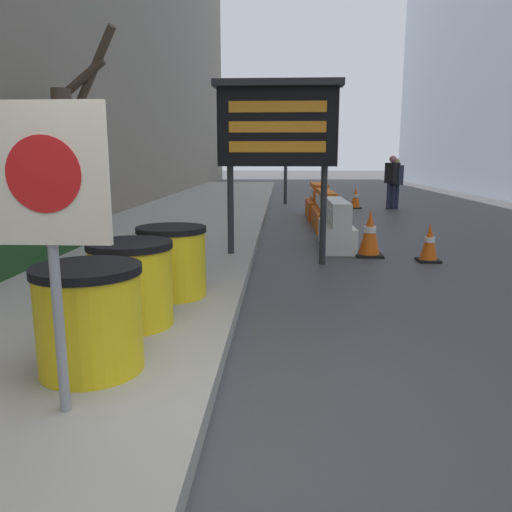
{
  "coord_description": "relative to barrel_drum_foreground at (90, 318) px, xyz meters",
  "views": [
    {
      "loc": [
        0.45,
        -2.68,
        1.66
      ],
      "look_at": [
        0.1,
        4.03,
        0.32
      ],
      "focal_mm": 35.0,
      "sensor_mm": 36.0,
      "label": 1
    }
  ],
  "objects": [
    {
      "name": "barrel_drum_foreground",
      "position": [
        0.0,
        0.0,
        0.0
      ],
      "size": [
        0.76,
        0.76,
        0.77
      ],
      "color": "yellow",
      "rests_on": "sidewalk_left"
    },
    {
      "name": "pedestrian_passerby",
      "position": [
        4.99,
        13.08,
        0.41
      ],
      "size": [
        0.47,
        0.48,
        1.61
      ],
      "rotation": [
        0.0,
        0.0,
        2.31
      ],
      "color": "#23283D",
      "rests_on": "ground_plane"
    },
    {
      "name": "barrel_drum_middle",
      "position": [
        0.0,
        0.98,
        0.0
      ],
      "size": [
        0.76,
        0.76,
        0.77
      ],
      "color": "yellow",
      "rests_on": "sidewalk_left"
    },
    {
      "name": "pedestrian_worker",
      "position": [
        4.88,
        13.06,
        0.46
      ],
      "size": [
        0.43,
        0.52,
        1.7
      ],
      "rotation": [
        0.0,
        0.0,
        5.16
      ],
      "color": "#23283D",
      "rests_on": "ground_plane"
    },
    {
      "name": "traffic_light_near_curb",
      "position": [
        1.47,
        14.74,
        2.23
      ],
      "size": [
        0.28,
        0.44,
        3.82
      ],
      "color": "#2D2D30",
      "rests_on": "ground_plane"
    },
    {
      "name": "traffic_cone_mid",
      "position": [
        3.72,
        4.71,
        -0.24
      ],
      "size": [
        0.35,
        0.35,
        0.62
      ],
      "color": "black",
      "rests_on": "ground_plane"
    },
    {
      "name": "barrel_drum_back",
      "position": [
        0.16,
        1.97,
        0.0
      ],
      "size": [
        0.76,
        0.76,
        0.77
      ],
      "color": "yellow",
      "rests_on": "sidewalk_left"
    },
    {
      "name": "warning_sign",
      "position": [
        0.06,
        -0.6,
        0.9
      ],
      "size": [
        0.7,
        0.08,
        1.8
      ],
      "color": "gray",
      "rests_on": "sidewalk_left"
    },
    {
      "name": "ground_plane",
      "position": [
        0.9,
        -0.62,
        -0.54
      ],
      "size": [
        120.0,
        120.0,
        0.0
      ],
      "primitive_type": "plane",
      "color": "#3F3F42"
    },
    {
      "name": "traffic_cone_far",
      "position": [
        2.84,
        5.12,
        -0.15
      ],
      "size": [
        0.45,
        0.45,
        0.8
      ],
      "color": "black",
      "rests_on": "ground_plane"
    },
    {
      "name": "jersey_barrier_orange_far",
      "position": [
        2.37,
        10.65,
        -0.13
      ],
      "size": [
        0.64,
        1.94,
        0.94
      ],
      "color": "orange",
      "rests_on": "ground_plane"
    },
    {
      "name": "traffic_cone_near",
      "position": [
        3.76,
        13.22,
        -0.2
      ],
      "size": [
        0.4,
        0.4,
        0.71
      ],
      "color": "black",
      "rests_on": "ground_plane"
    },
    {
      "name": "bare_tree",
      "position": [
        -2.51,
        5.51,
        1.34
      ],
      "size": [
        2.1,
        2.24,
        3.77
      ],
      "color": "#4C3D2D",
      "rests_on": "sidewalk_left"
    },
    {
      "name": "jersey_barrier_white",
      "position": [
        2.37,
        5.98,
        -0.16
      ],
      "size": [
        0.54,
        1.8,
        0.88
      ],
      "color": "silver",
      "rests_on": "ground_plane"
    },
    {
      "name": "message_board",
      "position": [
        1.27,
        4.44,
        1.55
      ],
      "size": [
        1.92,
        0.36,
        2.77
      ],
      "color": "#28282B",
      "rests_on": "ground_plane"
    },
    {
      "name": "jersey_barrier_orange_near",
      "position": [
        2.37,
        8.44,
        -0.15
      ],
      "size": [
        0.53,
        2.07,
        0.89
      ],
      "color": "orange",
      "rests_on": "ground_plane"
    }
  ]
}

